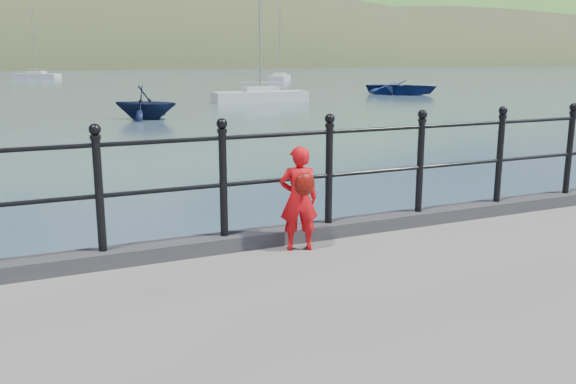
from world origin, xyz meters
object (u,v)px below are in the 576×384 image
sailboat_near (260,97)px  child (299,198)px  launch_navy (145,103)px  sailboat_far (280,78)px  sailboat_deep (37,76)px  launch_blue (402,87)px  railing (278,166)px

sailboat_near → child: bearing=-109.5°
launch_navy → sailboat_far: (25.60, 42.09, -0.46)m
child → sailboat_far: sailboat_far is taller
launch_navy → sailboat_near: 12.86m
sailboat_far → sailboat_deep: bearing=80.9°
sailboat_far → child: bearing=-172.5°
launch_blue → launch_navy: bearing=172.8°
railing → sailboat_deep: size_ratio=1.87×
railing → sailboat_deep: sailboat_deep is taller
sailboat_far → sailboat_deep: (-27.53, 23.30, -0.00)m
sailboat_near → sailboat_deep: sailboat_deep is taller
child → sailboat_far: bearing=-96.7°
child → launch_navy: size_ratio=0.35×
railing → child: size_ratio=16.93×
child → sailboat_deep: (1.50, 89.61, -1.20)m
sailboat_near → sailboat_deep: size_ratio=0.91×
child → sailboat_near: size_ratio=0.12×
sailboat_deep → launch_navy: bearing=-53.1°
launch_navy → sailboat_deep: sailboat_deep is taller
child → sailboat_far: 72.39m
launch_blue → launch_navy: size_ratio=1.87×
railing → sailboat_deep: bearing=89.0°
launch_blue → railing: bearing=-160.7°
sailboat_deep → railing: bearing=-55.8°
sailboat_near → sailboat_deep: bearing=103.2°
launch_blue → sailboat_far: sailboat_far is taller
child → launch_blue: bearing=-109.4°
sailboat_near → railing: bearing=-109.9°
sailboat_deep → sailboat_near: bearing=-43.4°
sailboat_far → sailboat_deep: sailboat_far is taller
launch_blue → sailboat_deep: (-24.80, 53.82, -0.25)m
sailboat_far → sailboat_near: size_ratio=1.15×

